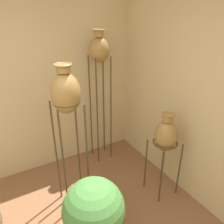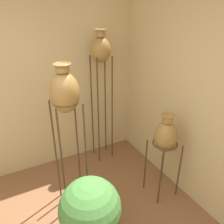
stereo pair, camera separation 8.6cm
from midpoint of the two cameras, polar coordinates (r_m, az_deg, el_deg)
The scene contains 4 objects.
vase_stand_tall at distance 3.08m, azimuth -2.11°, elevation 14.69°, with size 0.27×0.27×1.98m.
vase_stand_medium at distance 2.27m, azimuth -11.16°, elevation 4.30°, with size 0.31×0.31×1.74m.
vase_stand_short at distance 2.68m, azimuth 14.71°, elevation -6.48°, with size 0.32×0.32×1.14m.
potted_plant at distance 2.29m, azimuth -4.51°, elevation -24.60°, with size 0.60×0.60×0.80m.
Camera 2 is at (0.20, -0.88, 2.18)m, focal length 35.00 mm.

